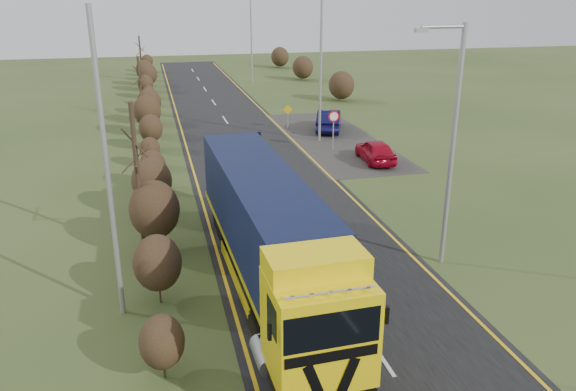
% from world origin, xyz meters
% --- Properties ---
extents(ground, '(160.00, 160.00, 0.00)m').
position_xyz_m(ground, '(0.00, 0.00, 0.00)').
color(ground, '#30431C').
rests_on(ground, ground).
extents(road, '(8.00, 120.00, 0.02)m').
position_xyz_m(road, '(0.00, 10.00, 0.01)').
color(road, black).
rests_on(road, ground).
extents(layby, '(6.00, 18.00, 0.02)m').
position_xyz_m(layby, '(6.50, 20.00, 0.01)').
color(layby, '#302E2B').
rests_on(layby, ground).
extents(lane_markings, '(7.52, 116.00, 0.01)m').
position_xyz_m(lane_markings, '(0.00, 9.69, 0.03)').
color(lane_markings, gold).
rests_on(lane_markings, road).
extents(hedgerow, '(2.24, 102.04, 6.05)m').
position_xyz_m(hedgerow, '(-6.00, 7.89, 1.62)').
color(hedgerow, black).
rests_on(hedgerow, ground).
extents(lorry, '(2.83, 14.55, 4.04)m').
position_xyz_m(lorry, '(-2.31, 0.00, 2.29)').
color(lorry, black).
rests_on(lorry, ground).
extents(car_red_hatchback, '(1.88, 4.15, 1.38)m').
position_xyz_m(car_red_hatchback, '(7.30, 13.87, 0.69)').
color(car_red_hatchback, '#9F071B').
rests_on(car_red_hatchback, ground).
extents(car_blue_sedan, '(3.26, 5.09, 1.58)m').
position_xyz_m(car_blue_sedan, '(7.08, 22.47, 0.79)').
color(car_blue_sedan, '#090932').
rests_on(car_blue_sedan, ground).
extents(streetlight_near, '(1.89, 0.18, 8.86)m').
position_xyz_m(streetlight_near, '(4.49, 0.52, 4.88)').
color(streetlight_near, '#989A9E').
rests_on(streetlight_near, ground).
extents(streetlight_mid, '(2.07, 0.20, 9.76)m').
position_xyz_m(streetlight_mid, '(5.35, 19.65, 5.40)').
color(streetlight_mid, '#989A9E').
rests_on(streetlight_mid, ground).
extents(streetlight_far, '(2.01, 0.19, 9.49)m').
position_xyz_m(streetlight_far, '(5.68, 47.42, 5.24)').
color(streetlight_far, '#989A9E').
rests_on(streetlight_far, ground).
extents(left_pole, '(0.16, 0.16, 9.51)m').
position_xyz_m(left_pole, '(-7.20, -0.34, 4.76)').
color(left_pole, '#989A9E').
rests_on(left_pole, ground).
extents(speed_sign, '(0.73, 0.10, 2.65)m').
position_xyz_m(speed_sign, '(5.60, 16.97, 1.88)').
color(speed_sign, '#989A9E').
rests_on(speed_sign, ground).
extents(warning_board, '(0.71, 0.11, 1.86)m').
position_xyz_m(warning_board, '(4.20, 23.65, 1.13)').
color(warning_board, '#989A9E').
rests_on(warning_board, ground).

